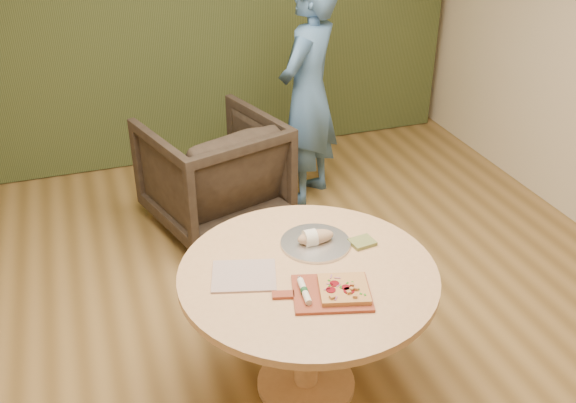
% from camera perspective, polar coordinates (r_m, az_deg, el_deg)
% --- Properties ---
extents(room_shell, '(5.04, 6.04, 2.84)m').
position_cam_1_polar(room_shell, '(2.86, 1.48, 5.90)').
color(room_shell, olive).
rests_on(room_shell, ground).
extents(pedestal_table, '(1.25, 1.25, 0.75)m').
position_cam_1_polar(pedestal_table, '(3.17, 1.76, -8.20)').
color(pedestal_table, tan).
rests_on(pedestal_table, ground).
extents(pizza_paddle, '(0.47, 0.36, 0.01)m').
position_cam_1_polar(pizza_paddle, '(2.93, 3.69, -8.13)').
color(pizza_paddle, brown).
rests_on(pizza_paddle, pedestal_table).
extents(flatbread_pizza, '(0.27, 0.27, 0.04)m').
position_cam_1_polar(flatbread_pizza, '(2.93, 4.98, -7.75)').
color(flatbread_pizza, tan).
rests_on(flatbread_pizza, pizza_paddle).
extents(cutlery_roll, '(0.05, 0.20, 0.03)m').
position_cam_1_polar(cutlery_roll, '(2.91, 1.46, -7.96)').
color(cutlery_roll, silver).
rests_on(cutlery_roll, pizza_paddle).
extents(newspaper, '(0.36, 0.32, 0.01)m').
position_cam_1_polar(newspaper, '(3.05, -3.94, -6.59)').
color(newspaper, silver).
rests_on(newspaper, pedestal_table).
extents(serving_tray, '(0.36, 0.36, 0.02)m').
position_cam_1_polar(serving_tray, '(3.27, 2.46, -3.71)').
color(serving_tray, silver).
rests_on(serving_tray, pedestal_table).
extents(bread_roll, '(0.19, 0.09, 0.09)m').
position_cam_1_polar(bread_roll, '(3.24, 2.32, -3.20)').
color(bread_roll, tan).
rests_on(bread_roll, serving_tray).
extents(green_packet, '(0.13, 0.12, 0.02)m').
position_cam_1_polar(green_packet, '(3.29, 6.62, -3.61)').
color(green_packet, '#545E2A').
rests_on(green_packet, pedestal_table).
extents(armchair, '(1.09, 1.05, 0.91)m').
position_cam_1_polar(armchair, '(4.72, -6.68, 3.08)').
color(armchair, black).
rests_on(armchair, ground).
extents(person_standing, '(0.75, 0.74, 1.74)m').
position_cam_1_polar(person_standing, '(4.88, 1.80, 9.51)').
color(person_standing, '#416999').
rests_on(person_standing, ground).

